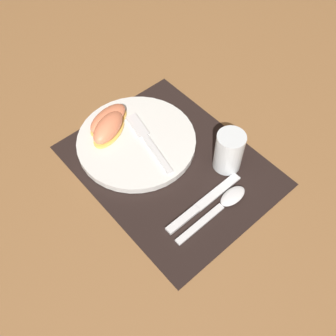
% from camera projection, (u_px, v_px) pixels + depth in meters
% --- Properties ---
extents(ground_plane, '(3.00, 3.00, 0.00)m').
position_uv_depth(ground_plane, '(170.00, 165.00, 0.87)').
color(ground_plane, olive).
extents(placemat, '(0.44, 0.35, 0.00)m').
position_uv_depth(placemat, '(170.00, 165.00, 0.87)').
color(placemat, black).
rests_on(placemat, ground_plane).
extents(plate, '(0.27, 0.27, 0.02)m').
position_uv_depth(plate, '(137.00, 141.00, 0.90)').
color(plate, white).
rests_on(plate, placemat).
extents(juice_glass, '(0.06, 0.06, 0.10)m').
position_uv_depth(juice_glass, '(229.00, 153.00, 0.83)').
color(juice_glass, silver).
rests_on(juice_glass, placemat).
extents(knife, '(0.02, 0.20, 0.01)m').
position_uv_depth(knife, '(202.00, 204.00, 0.81)').
color(knife, silver).
rests_on(knife, placemat).
extents(spoon, '(0.03, 0.19, 0.01)m').
position_uv_depth(spoon, '(224.00, 203.00, 0.81)').
color(spoon, silver).
rests_on(spoon, placemat).
extents(fork, '(0.19, 0.06, 0.00)m').
position_uv_depth(fork, '(146.00, 138.00, 0.89)').
color(fork, silver).
rests_on(fork, plate).
extents(citrus_wedge_0, '(0.07, 0.12, 0.03)m').
position_uv_depth(citrus_wedge_0, '(108.00, 119.00, 0.90)').
color(citrus_wedge_0, '#F7C656').
rests_on(citrus_wedge_0, plate).
extents(citrus_wedge_1, '(0.09, 0.12, 0.04)m').
position_uv_depth(citrus_wedge_1, '(108.00, 128.00, 0.89)').
color(citrus_wedge_1, '#F7C656').
rests_on(citrus_wedge_1, plate).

